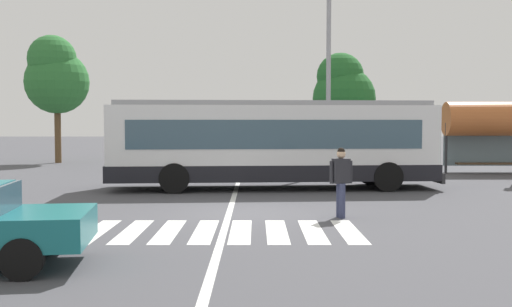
{
  "coord_description": "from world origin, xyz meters",
  "views": [
    {
      "loc": [
        0.27,
        -15.24,
        2.34
      ],
      "look_at": [
        0.33,
        4.3,
        1.3
      ],
      "focal_mm": 41.66,
      "sensor_mm": 36.0,
      "label": 1
    }
  ],
  "objects_px": {
    "parked_car_blue": "(262,153)",
    "background_tree_right": "(341,92)",
    "twin_arm_street_lamp": "(327,36)",
    "bus_stop_shelter": "(496,120)",
    "background_tree_left": "(53,76)",
    "pedestrian_crossing_street": "(339,178)",
    "parked_car_teal": "(374,153)",
    "city_transit_bus": "(271,143)",
    "parked_car_black": "(315,153)",
    "parked_car_silver": "(161,153)",
    "parked_car_white": "(210,153)"
  },
  "relations": [
    {
      "from": "parked_car_blue",
      "to": "bus_stop_shelter",
      "type": "distance_m",
      "value": 11.19
    },
    {
      "from": "city_transit_bus",
      "to": "parked_car_silver",
      "type": "distance_m",
      "value": 10.64
    },
    {
      "from": "parked_car_black",
      "to": "parked_car_teal",
      "type": "height_order",
      "value": "same"
    },
    {
      "from": "background_tree_left",
      "to": "parked_car_silver",
      "type": "bearing_deg",
      "value": -30.39
    },
    {
      "from": "background_tree_right",
      "to": "twin_arm_street_lamp",
      "type": "bearing_deg",
      "value": -102.73
    },
    {
      "from": "bus_stop_shelter",
      "to": "background_tree_left",
      "type": "height_order",
      "value": "background_tree_left"
    },
    {
      "from": "pedestrian_crossing_street",
      "to": "background_tree_right",
      "type": "relative_size",
      "value": 0.27
    },
    {
      "from": "background_tree_right",
      "to": "parked_car_silver",
      "type": "bearing_deg",
      "value": -158.26
    },
    {
      "from": "parked_car_teal",
      "to": "pedestrian_crossing_street",
      "type": "bearing_deg",
      "value": -104.45
    },
    {
      "from": "twin_arm_street_lamp",
      "to": "background_tree_right",
      "type": "relative_size",
      "value": 1.58
    },
    {
      "from": "parked_car_white",
      "to": "background_tree_right",
      "type": "bearing_deg",
      "value": 28.71
    },
    {
      "from": "city_transit_bus",
      "to": "pedestrian_crossing_street",
      "type": "distance_m",
      "value": 6.54
    },
    {
      "from": "parked_car_white",
      "to": "background_tree_right",
      "type": "relative_size",
      "value": 0.72
    },
    {
      "from": "parked_car_teal",
      "to": "bus_stop_shelter",
      "type": "height_order",
      "value": "bus_stop_shelter"
    },
    {
      "from": "city_transit_bus",
      "to": "bus_stop_shelter",
      "type": "height_order",
      "value": "bus_stop_shelter"
    },
    {
      "from": "pedestrian_crossing_street",
      "to": "parked_car_blue",
      "type": "height_order",
      "value": "pedestrian_crossing_street"
    },
    {
      "from": "parked_car_teal",
      "to": "city_transit_bus",
      "type": "bearing_deg",
      "value": -120.95
    },
    {
      "from": "bus_stop_shelter",
      "to": "parked_car_white",
      "type": "bearing_deg",
      "value": 167.57
    },
    {
      "from": "pedestrian_crossing_street",
      "to": "parked_car_white",
      "type": "xyz_separation_m",
      "value": [
        -4.31,
        15.45,
        -0.2
      ]
    },
    {
      "from": "pedestrian_crossing_street",
      "to": "background_tree_right",
      "type": "bearing_deg",
      "value": 81.61
    },
    {
      "from": "twin_arm_street_lamp",
      "to": "bus_stop_shelter",
      "type": "bearing_deg",
      "value": 7.47
    },
    {
      "from": "pedestrian_crossing_street",
      "to": "parked_car_teal",
      "type": "height_order",
      "value": "pedestrian_crossing_street"
    },
    {
      "from": "city_transit_bus",
      "to": "parked_car_black",
      "type": "xyz_separation_m",
      "value": [
        2.5,
        9.1,
        -0.82
      ]
    },
    {
      "from": "parked_car_silver",
      "to": "background_tree_right",
      "type": "relative_size",
      "value": 0.73
    },
    {
      "from": "parked_car_black",
      "to": "background_tree_left",
      "type": "xyz_separation_m",
      "value": [
        -14.48,
        4.0,
        4.2
      ]
    },
    {
      "from": "background_tree_left",
      "to": "bus_stop_shelter",
      "type": "bearing_deg",
      "value": -17.14
    },
    {
      "from": "parked_car_white",
      "to": "twin_arm_street_lamp",
      "type": "bearing_deg",
      "value": -36.24
    },
    {
      "from": "parked_car_white",
      "to": "bus_stop_shelter",
      "type": "bearing_deg",
      "value": -12.43
    },
    {
      "from": "parked_car_silver",
      "to": "parked_car_teal",
      "type": "xyz_separation_m",
      "value": [
        10.78,
        -0.07,
        0.0
      ]
    },
    {
      "from": "city_transit_bus",
      "to": "pedestrian_crossing_street",
      "type": "relative_size",
      "value": 6.7
    },
    {
      "from": "pedestrian_crossing_street",
      "to": "parked_car_teal",
      "type": "bearing_deg",
      "value": 75.55
    },
    {
      "from": "twin_arm_street_lamp",
      "to": "background_tree_left",
      "type": "bearing_deg",
      "value": 151.36
    },
    {
      "from": "parked_car_silver",
      "to": "background_tree_left",
      "type": "bearing_deg",
      "value": 149.61
    },
    {
      "from": "city_transit_bus",
      "to": "background_tree_left",
      "type": "relative_size",
      "value": 1.59
    },
    {
      "from": "parked_car_blue",
      "to": "background_tree_right",
      "type": "bearing_deg",
      "value": 39.66
    },
    {
      "from": "parked_car_silver",
      "to": "parked_car_white",
      "type": "xyz_separation_m",
      "value": [
        2.48,
        -0.08,
        0.0
      ]
    },
    {
      "from": "parked_car_white",
      "to": "parked_car_black",
      "type": "relative_size",
      "value": 0.99
    },
    {
      "from": "parked_car_teal",
      "to": "background_tree_left",
      "type": "distance_m",
      "value": 18.38
    },
    {
      "from": "pedestrian_crossing_street",
      "to": "parked_car_silver",
      "type": "bearing_deg",
      "value": 113.64
    },
    {
      "from": "parked_car_blue",
      "to": "background_tree_right",
      "type": "height_order",
      "value": "background_tree_right"
    },
    {
      "from": "parked_car_teal",
      "to": "bus_stop_shelter",
      "type": "bearing_deg",
      "value": -30.6
    },
    {
      "from": "parked_car_blue",
      "to": "parked_car_black",
      "type": "distance_m",
      "value": 2.7
    },
    {
      "from": "city_transit_bus",
      "to": "background_tree_right",
      "type": "xyz_separation_m",
      "value": [
        4.35,
        13.04,
        2.44
      ]
    },
    {
      "from": "parked_car_blue",
      "to": "background_tree_right",
      "type": "xyz_separation_m",
      "value": [
        4.54,
        3.77,
        3.26
      ]
    },
    {
      "from": "parked_car_silver",
      "to": "city_transit_bus",
      "type": "bearing_deg",
      "value": -60.0
    },
    {
      "from": "parked_car_teal",
      "to": "parked_car_silver",
      "type": "bearing_deg",
      "value": 179.64
    },
    {
      "from": "pedestrian_crossing_street",
      "to": "parked_car_black",
      "type": "distance_m",
      "value": 15.47
    },
    {
      "from": "background_tree_left",
      "to": "parked_car_teal",
      "type": "bearing_deg",
      "value": -12.84
    },
    {
      "from": "city_transit_bus",
      "to": "parked_car_silver",
      "type": "xyz_separation_m",
      "value": [
        -5.31,
        9.19,
        -0.82
      ]
    },
    {
      "from": "twin_arm_street_lamp",
      "to": "parked_car_white",
      "type": "bearing_deg",
      "value": 143.76
    }
  ]
}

